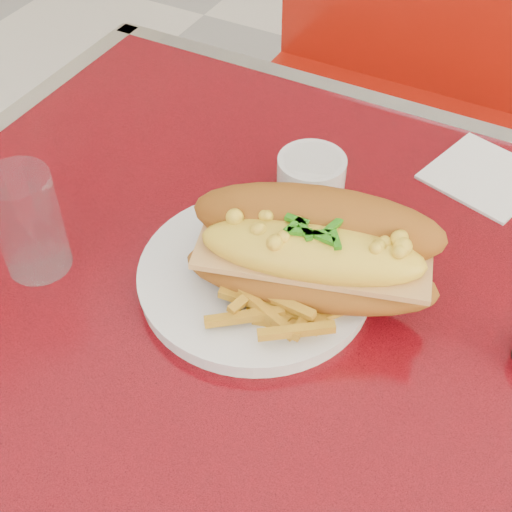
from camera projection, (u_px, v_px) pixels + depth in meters
The scene contains 10 objects.
diner_table at pixel (378, 441), 0.80m from camera, with size 1.23×0.83×0.77m.
booth_bench_far at pixel (497, 219), 1.53m from camera, with size 1.20×0.51×0.90m.
dinner_plate at pixel (256, 276), 0.74m from camera, with size 0.31×0.31×0.02m.
mac_hoagie at pixel (314, 250), 0.69m from camera, with size 0.28×0.19×0.11m.
fries_pile at pixel (286, 300), 0.69m from camera, with size 0.12×0.11×0.04m, color gold, non-canonical shape.
fork at pixel (316, 285), 0.72m from camera, with size 0.04×0.16×0.00m.
gravy_ramekin at pixel (311, 174), 0.84m from camera, with size 0.09×0.09×0.05m.
sauce_cup_left at pixel (287, 237), 0.78m from camera, with size 0.06×0.06×0.03m.
water_tumbler at pixel (28, 223), 0.73m from camera, with size 0.07×0.07×0.12m, color #ACC7DD.
paper_napkin at pixel (485, 176), 0.87m from camera, with size 0.12×0.12×0.00m, color white.
Camera 1 is at (0.07, -0.42, 1.33)m, focal length 50.00 mm.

